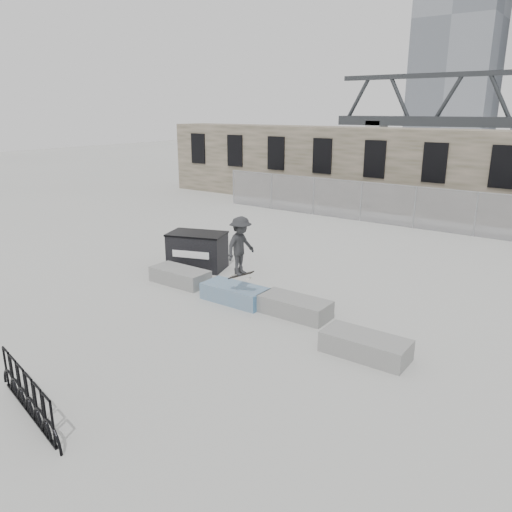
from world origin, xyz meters
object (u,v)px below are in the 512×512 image
at_px(bike_rack, 27,394).
at_px(skateboarder, 241,246).
at_px(planter_far_left, 180,275).
at_px(planter_offset, 365,345).
at_px(planter_center_left, 235,293).
at_px(dumpster, 197,251).
at_px(planter_center_right, 295,306).

relative_size(bike_rack, skateboarder, 1.68).
bearing_deg(skateboarder, planter_far_left, 79.60).
height_order(planter_offset, skateboarder, skateboarder).
distance_m(planter_far_left, planter_offset, 7.09).
xyz_separation_m(planter_center_left, dumpster, (-3.07, 1.74, 0.39)).
distance_m(bike_rack, skateboarder, 6.58).
bearing_deg(planter_far_left, dumpster, 111.87).
bearing_deg(bike_rack, planter_far_left, 112.54).
relative_size(planter_center_left, bike_rack, 0.65).
distance_m(planter_offset, dumpster, 8.07).
distance_m(planter_offset, skateboarder, 4.39).
height_order(planter_offset, dumpster, dumpster).
bearing_deg(bike_rack, planter_center_right, 77.48).
height_order(planter_center_right, skateboarder, skateboarder).
bearing_deg(dumpster, planter_far_left, -87.61).
xyz_separation_m(bike_rack, skateboarder, (0.06, 6.42, 1.42)).
height_order(planter_far_left, dumpster, dumpster).
bearing_deg(bike_rack, planter_offset, 54.93).
bearing_deg(planter_offset, planter_center_left, 168.80).
distance_m(planter_center_left, planter_center_right, 1.98).
height_order(planter_far_left, planter_center_right, same).
bearing_deg(planter_offset, planter_far_left, 171.00).
height_order(planter_center_right, planter_offset, same).
xyz_separation_m(planter_center_left, bike_rack, (0.43, -6.76, 0.17)).
bearing_deg(planter_center_left, planter_offset, -11.20).
bearing_deg(dumpster, planter_center_left, -49.02).
height_order(planter_center_left, dumpster, dumpster).
bearing_deg(skateboarder, dumpster, 59.84).
xyz_separation_m(planter_far_left, dumpster, (-0.62, 1.53, 0.39)).
relative_size(planter_center_right, planter_offset, 1.00).
bearing_deg(planter_offset, planter_center_right, 157.51).
bearing_deg(planter_center_right, planter_offset, -22.49).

